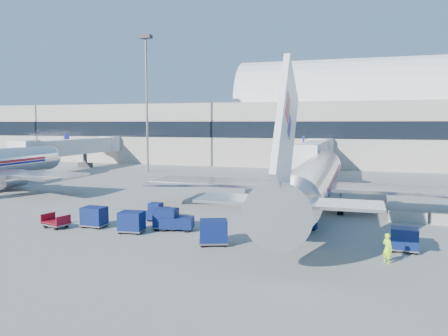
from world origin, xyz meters
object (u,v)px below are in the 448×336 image
(jetbridge_near, at_px, (315,151))
(airliner_main, at_px, (313,180))
(cart_open_red, at_px, (56,223))
(tug_left, at_px, (158,212))
(cart_train_c, at_px, (94,216))
(ramp_worker, at_px, (387,248))
(cart_train_a, at_px, (166,218))
(cart_solo_far, at_px, (404,239))
(barrier_near, at_px, (407,217))
(jetbridge_mid, at_px, (77,147))
(cart_train_b, at_px, (132,222))
(tug_right, at_px, (300,219))
(cart_solo_near, at_px, (214,232))
(mast_west, at_px, (146,83))
(tug_lead, at_px, (175,220))

(jetbridge_near, bearing_deg, airliner_main, -84.78)
(cart_open_red, bearing_deg, tug_left, 52.32)
(cart_train_c, bearing_deg, ramp_worker, -6.05)
(cart_train_a, height_order, cart_solo_far, cart_train_a)
(barrier_near, bearing_deg, cart_open_red, -159.20)
(cart_train_a, bearing_deg, airliner_main, 39.93)
(jetbridge_mid, bearing_deg, cart_train_b, -50.00)
(cart_train_c, xyz_separation_m, cart_solo_far, (22.72, 0.20, -0.05))
(tug_left, distance_m, ramp_worker, 19.05)
(barrier_near, height_order, tug_left, tug_left)
(airliner_main, bearing_deg, ramp_worker, -67.75)
(cart_train_a, relative_size, cart_train_c, 1.06)
(jetbridge_mid, xyz_separation_m, cart_open_red, (25.88, -38.88, -3.55))
(barrier_near, bearing_deg, jetbridge_near, 109.85)
(cart_solo_far, xyz_separation_m, ramp_worker, (-1.18, -2.79, 0.08))
(airliner_main, relative_size, tug_right, 13.87)
(cart_solo_near, bearing_deg, jetbridge_near, 65.58)
(mast_west, bearing_deg, airliner_main, -40.36)
(mast_west, relative_size, tug_left, 9.50)
(jetbridge_mid, height_order, cart_solo_far, jetbridge_mid)
(jetbridge_near, bearing_deg, tug_left, -106.01)
(cart_open_red, bearing_deg, ramp_worker, 10.96)
(cart_train_b, distance_m, cart_solo_far, 19.05)
(cart_train_c, bearing_deg, cart_solo_near, -9.74)
(cart_train_a, bearing_deg, tug_lead, -8.91)
(jetbridge_mid, xyz_separation_m, tug_left, (32.26, -33.94, -3.23))
(jetbridge_mid, relative_size, tug_right, 10.24)
(jetbridge_mid, bearing_deg, tug_left, -46.46)
(ramp_worker, bearing_deg, cart_solo_near, 40.98)
(cart_train_a, relative_size, cart_open_red, 0.88)
(jetbridge_near, xyz_separation_m, tug_lead, (-6.90, -36.83, -3.16))
(cart_solo_near, height_order, cart_open_red, cart_solo_near)
(cart_train_c, bearing_deg, mast_west, 111.85)
(mast_west, xyz_separation_m, cart_open_red, (11.48, -38.07, -14.42))
(tug_lead, bearing_deg, cart_solo_near, -45.97)
(jetbridge_mid, height_order, cart_train_b, jetbridge_mid)
(airliner_main, xyz_separation_m, tug_right, (-0.23, -7.13, -2.18))
(cart_solo_near, bearing_deg, tug_right, 31.75)
(tug_right, height_order, cart_train_b, tug_right)
(barrier_near, bearing_deg, cart_train_a, -156.16)
(jetbridge_mid, xyz_separation_m, cart_train_b, (32.33, -38.53, -3.07))
(cart_train_b, distance_m, cart_open_red, 6.47)
(cart_solo_near, distance_m, ramp_worker, 10.98)
(jetbridge_near, xyz_separation_m, cart_solo_near, (-2.78, -39.80, -3.02))
(cart_train_a, bearing_deg, tug_left, 119.85)
(jetbridge_mid, bearing_deg, airliner_main, -30.64)
(mast_west, height_order, tug_lead, mast_west)
(mast_west, bearing_deg, tug_left, -61.68)
(tug_right, relative_size, cart_train_c, 1.44)
(cart_train_c, bearing_deg, tug_left, 47.85)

